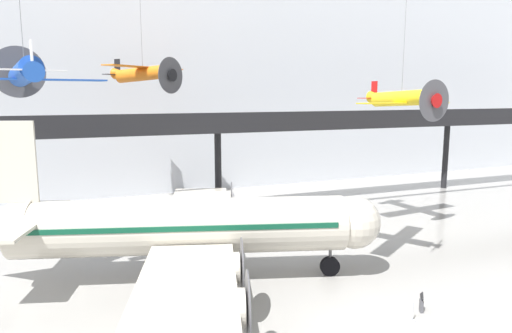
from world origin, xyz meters
name	(u,v)px	position (x,y,z in m)	size (l,w,h in m)	color
ground_plane	(372,330)	(0.00, 0.00, 0.00)	(260.00, 260.00, 0.00)	#9E9B96
hangar_back_wall	(190,75)	(0.00, 38.05, 14.29)	(140.00, 3.00, 28.57)	silver
mezzanine_walkway	(220,129)	(0.00, 25.68, 8.51)	(110.00, 3.20, 10.18)	black
airliner_silver_main	(180,227)	(-7.67, 9.78, 3.59)	(25.96, 30.16, 10.37)	beige
suspended_plane_blue_trainer	(25,73)	(-16.17, 13.86, 13.21)	(9.92, 8.19, 10.86)	#1E4CAD
suspended_plane_yellow_lowwing	(401,99)	(13.42, 15.06, 11.54)	(9.74, 7.96, 12.77)	yellow
suspended_plane_orange_highwing	(143,73)	(-6.97, 28.88, 13.97)	(8.57, 8.03, 10.59)	orange
stanchion_barrier	(413,315)	(2.62, 0.04, 0.33)	(0.36, 0.36, 1.08)	#B2B5BA
info_sign_pedestal	(421,304)	(3.75, 0.68, 0.46)	(0.41, 0.70, 1.24)	#4C4C51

